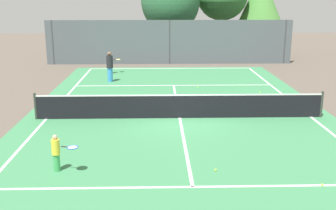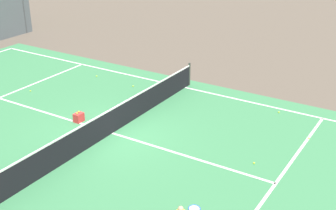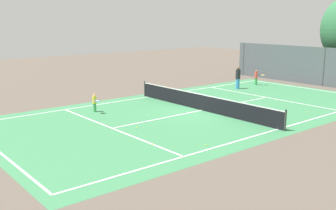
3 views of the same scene
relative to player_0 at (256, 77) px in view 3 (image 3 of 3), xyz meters
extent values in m
plane|color=brown|center=(3.90, -10.21, -0.66)|extent=(80.00, 80.00, 0.00)
cube|color=#387A4C|center=(3.90, -10.21, -0.66)|extent=(13.00, 25.00, 0.00)
cube|color=white|center=(-1.60, -10.21, -0.66)|extent=(0.10, 24.00, 0.01)
cube|color=white|center=(9.40, -10.21, -0.66)|extent=(0.10, 24.00, 0.01)
cube|color=white|center=(3.90, 1.79, -0.66)|extent=(11.00, 0.10, 0.01)
cube|color=white|center=(3.90, -16.61, -0.66)|extent=(11.00, 0.10, 0.01)
cube|color=white|center=(3.90, -3.81, -0.66)|extent=(11.00, 0.10, 0.01)
cube|color=white|center=(3.90, -10.21, -0.66)|extent=(0.10, 12.80, 0.01)
cylinder|color=#333833|center=(-2.00, -10.21, -0.11)|extent=(0.10, 0.10, 1.10)
cylinder|color=#333833|center=(9.80, -10.21, -0.11)|extent=(0.10, 0.10, 1.10)
cube|color=black|center=(3.90, -10.21, -0.19)|extent=(11.80, 0.03, 0.95)
cube|color=white|center=(3.90, -10.21, 0.31)|extent=(11.80, 0.04, 0.05)
cube|color=#515B60|center=(3.90, 3.79, 0.94)|extent=(18.00, 0.06, 3.20)
cylinder|color=#3F4447|center=(-4.60, 3.79, 0.94)|extent=(0.12, 0.12, 3.20)
cylinder|color=#3F4447|center=(3.90, 3.79, 0.94)|extent=(0.12, 0.12, 3.20)
cylinder|color=#3FA559|center=(-0.02, -0.01, -0.37)|extent=(0.22, 0.22, 0.59)
cylinder|color=#E54C3F|center=(-0.02, -0.01, 0.19)|extent=(0.27, 0.27, 0.52)
sphere|color=#A37556|center=(-0.02, -0.01, 0.53)|extent=(0.16, 0.16, 0.16)
cylinder|color=black|center=(0.22, 0.14, 0.22)|extent=(0.19, 0.13, 0.03)
torus|color=yellow|center=(0.43, 0.27, 0.22)|extent=(0.45, 0.45, 0.03)
cylinder|color=silver|center=(0.43, 0.27, 0.22)|extent=(0.38, 0.38, 0.00)
cylinder|color=#3FA559|center=(0.06, -15.45, -0.40)|extent=(0.19, 0.19, 0.52)
cylinder|color=yellow|center=(0.06, -15.45, 0.08)|extent=(0.24, 0.24, 0.45)
sphere|color=tan|center=(0.06, -15.45, 0.37)|extent=(0.14, 0.14, 0.14)
cylinder|color=black|center=(0.32, -15.51, 0.10)|extent=(0.20, 0.07, 0.03)
torus|color=blue|center=(0.57, -15.56, 0.10)|extent=(0.39, 0.39, 0.03)
cylinder|color=silver|center=(0.57, -15.56, 0.10)|extent=(0.33, 0.33, 0.00)
cylinder|color=#388CD8|center=(0.22, -2.63, -0.25)|extent=(0.30, 0.30, 0.82)
cylinder|color=#232328|center=(0.22, -2.63, 0.52)|extent=(0.38, 0.38, 0.72)
sphere|color=brown|center=(0.22, -2.63, 0.99)|extent=(0.22, 0.22, 0.22)
cube|color=red|center=(4.01, -8.47, -0.48)|extent=(0.38, 0.29, 0.36)
sphere|color=#CCE533|center=(3.93, -8.47, -0.27)|extent=(0.07, 0.07, 0.07)
sphere|color=#CCE533|center=(4.08, -8.42, -0.27)|extent=(0.07, 0.07, 0.07)
sphere|color=#CCE533|center=(5.21, -4.41, -0.63)|extent=(0.07, 0.07, 0.07)
sphere|color=#CCE533|center=(8.34, -5.72, -0.63)|extent=(0.07, 0.07, 0.07)
sphere|color=#CCE533|center=(7.37, -16.63, -0.63)|extent=(0.07, 0.07, 0.07)
sphere|color=#CCE533|center=(8.19, -8.07, -0.63)|extent=(0.07, 0.07, 0.07)
sphere|color=#CCE533|center=(8.99, -14.93, -0.63)|extent=(0.07, 0.07, 0.07)
sphere|color=#CCE533|center=(4.65, -15.59, -0.63)|extent=(0.07, 0.07, 0.07)
camera|label=1|loc=(2.98, -26.65, 4.27)|focal=44.31mm
camera|label=2|loc=(-7.90, -20.04, 7.22)|focal=48.59mm
camera|label=3|loc=(20.69, -26.74, 4.80)|focal=42.13mm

